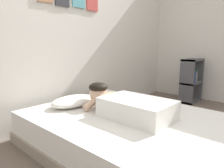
# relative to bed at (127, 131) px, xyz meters

# --- Properties ---
(ground_plane) EXTENTS (12.78, 12.78, 0.00)m
(ground_plane) POSITION_rel_bed_xyz_m (0.18, -0.54, -0.16)
(ground_plane) COLOR #66564C
(back_wall) EXTENTS (4.39, 0.12, 2.50)m
(back_wall) POSITION_rel_bed_xyz_m (0.18, 1.11, 1.09)
(back_wall) COLOR silver
(back_wall) RESTS_ON ground
(bed) EXTENTS (1.45, 1.91, 0.33)m
(bed) POSITION_rel_bed_xyz_m (0.00, 0.00, 0.00)
(bed) COLOR gray
(bed) RESTS_ON ground
(pillow) EXTENTS (0.52, 0.32, 0.11)m
(pillow) POSITION_rel_bed_xyz_m (-0.16, 0.62, 0.22)
(pillow) COLOR white
(pillow) RESTS_ON bed
(person_lying) EXTENTS (0.43, 0.92, 0.27)m
(person_lying) POSITION_rel_bed_xyz_m (-0.01, 0.02, 0.27)
(person_lying) COLOR white
(person_lying) RESTS_ON bed
(coffee_cup) EXTENTS (0.12, 0.09, 0.07)m
(coffee_cup) POSITION_rel_bed_xyz_m (0.13, 0.33, 0.21)
(coffee_cup) COLOR #D84C47
(coffee_cup) RESTS_ON bed
(cell_phone) EXTENTS (0.07, 0.14, 0.01)m
(cell_phone) POSITION_rel_bed_xyz_m (0.20, -0.33, 0.17)
(cell_phone) COLOR black
(cell_phone) RESTS_ON bed
(bookshelf) EXTENTS (0.45, 0.24, 0.75)m
(bookshelf) POSITION_rel_bed_xyz_m (2.06, 0.21, 0.23)
(bookshelf) COLOR #4C4C51
(bookshelf) RESTS_ON ground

